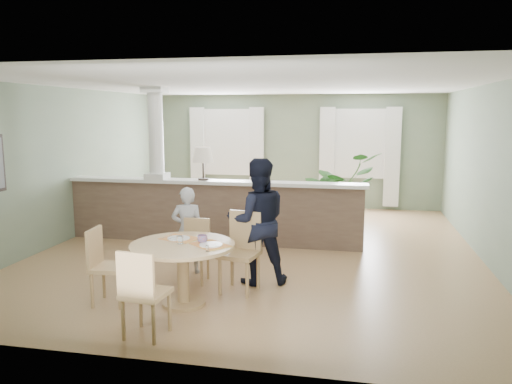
% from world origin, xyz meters
% --- Properties ---
extents(ground, '(8.00, 8.00, 0.00)m').
position_xyz_m(ground, '(0.00, 0.00, 0.00)').
color(ground, tan).
rests_on(ground, ground).
extents(room_shell, '(7.02, 8.02, 2.71)m').
position_xyz_m(room_shell, '(-0.03, 0.63, 1.81)').
color(room_shell, gray).
rests_on(room_shell, ground).
extents(pony_wall, '(5.32, 0.38, 2.70)m').
position_xyz_m(pony_wall, '(-0.99, 0.20, 0.71)').
color(pony_wall, brown).
rests_on(pony_wall, ground).
extents(sofa, '(2.96, 1.54, 0.82)m').
position_xyz_m(sofa, '(-0.11, 1.65, 0.41)').
color(sofa, '#967352').
rests_on(sofa, ground).
extents(houseplant, '(1.83, 1.84, 1.55)m').
position_xyz_m(houseplant, '(1.24, 1.27, 0.77)').
color(houseplant, '#336D2B').
rests_on(houseplant, ground).
extents(dining_table, '(1.23, 1.23, 0.84)m').
position_xyz_m(dining_table, '(-0.41, -2.63, 0.59)').
color(dining_table, tan).
rests_on(dining_table, ground).
extents(chair_far_boy, '(0.39, 0.39, 0.84)m').
position_xyz_m(chair_far_boy, '(-0.56, -1.77, 0.46)').
color(chair_far_boy, tan).
rests_on(chair_far_boy, ground).
extents(chair_far_man, '(0.53, 0.53, 1.01)m').
position_xyz_m(chair_far_man, '(0.14, -2.00, 0.56)').
color(chair_far_man, tan).
rests_on(chair_far_man, ground).
extents(chair_near, '(0.46, 0.46, 0.93)m').
position_xyz_m(chair_near, '(-0.51, -3.58, 0.51)').
color(chair_near, tan).
rests_on(chair_near, ground).
extents(chair_side, '(0.45, 0.45, 0.91)m').
position_xyz_m(chair_side, '(-1.35, -2.78, 0.50)').
color(chair_side, tan).
rests_on(chair_side, ground).
extents(child_person, '(0.50, 0.39, 1.24)m').
position_xyz_m(child_person, '(-0.76, -1.48, 0.62)').
color(child_person, '#A6A5AB').
rests_on(child_person, ground).
extents(man_person, '(0.97, 0.86, 1.68)m').
position_xyz_m(man_person, '(0.29, -1.69, 0.84)').
color(man_person, black).
rests_on(man_person, ground).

